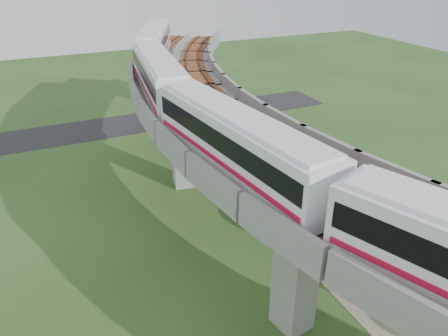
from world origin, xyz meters
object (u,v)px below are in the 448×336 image
(car_white, at_px, (419,247))
(car_dark, at_px, (337,194))
(metro_train, at_px, (221,101))
(car_red, at_px, (418,218))

(car_white, bearing_deg, car_dark, 74.91)
(metro_train, height_order, car_white, metro_train)
(metro_train, distance_m, car_red, 21.20)
(car_red, xyz_separation_m, car_dark, (-4.07, 6.31, 0.09))
(car_white, height_order, car_dark, car_dark)
(car_white, xyz_separation_m, car_dark, (-0.96, 9.47, 0.15))
(metro_train, distance_m, car_dark, 17.46)
(car_red, bearing_deg, car_dark, -171.68)
(car_red, distance_m, car_dark, 7.51)
(car_red, height_order, car_dark, car_dark)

